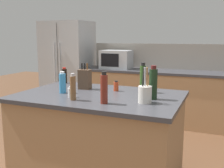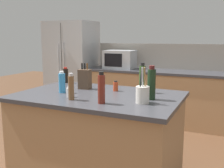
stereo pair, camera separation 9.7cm
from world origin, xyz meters
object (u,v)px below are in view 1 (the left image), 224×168
at_px(knife_block, 85,79).
at_px(soy_sauce_bottle, 64,76).
at_px(wine_bottle, 153,83).
at_px(olive_oil_bottle, 143,78).
at_px(spice_jar_paprika, 116,86).
at_px(pepper_grinder, 73,88).
at_px(dish_soap_bottle, 62,83).
at_px(refrigerator, 68,67).
at_px(vinegar_bottle, 104,89).
at_px(microwave, 116,59).
at_px(salt_shaker, 71,92).
at_px(utensil_crock, 145,94).

distance_m(knife_block, soy_sauce_bottle, 0.49).
bearing_deg(wine_bottle, olive_oil_bottle, 122.96).
bearing_deg(spice_jar_paprika, pepper_grinder, -111.60).
height_order(pepper_grinder, dish_soap_bottle, pepper_grinder).
distance_m(knife_block, spice_jar_paprika, 0.37).
xyz_separation_m(refrigerator, soy_sauce_bottle, (1.08, -1.80, 0.12)).
xyz_separation_m(refrigerator, knife_block, (1.50, -2.05, 0.14)).
relative_size(refrigerator, vinegar_bottle, 6.47).
relative_size(microwave, wine_bottle, 1.74).
relative_size(vinegar_bottle, pepper_grinder, 1.14).
distance_m(salt_shaker, spice_jar_paprika, 0.54).
xyz_separation_m(utensil_crock, wine_bottle, (0.03, 0.17, 0.07)).
bearing_deg(olive_oil_bottle, soy_sauce_bottle, 171.21).
xyz_separation_m(salt_shaker, wine_bottle, (0.75, 0.24, 0.10)).
bearing_deg(pepper_grinder, olive_oil_bottle, 50.17).
bearing_deg(soy_sauce_bottle, microwave, 89.54).
bearing_deg(spice_jar_paprika, dish_soap_bottle, -146.94).
bearing_deg(utensil_crock, soy_sauce_bottle, 153.53).
bearing_deg(knife_block, vinegar_bottle, -51.52).
height_order(salt_shaker, pepper_grinder, pepper_grinder).
height_order(refrigerator, pepper_grinder, refrigerator).
bearing_deg(spice_jar_paprika, utensil_crock, -42.22).
bearing_deg(spice_jar_paprika, salt_shaker, -122.30).
bearing_deg(spice_jar_paprika, soy_sauce_bottle, 164.51).
xyz_separation_m(knife_block, soy_sauce_bottle, (-0.43, 0.25, -0.02)).
height_order(salt_shaker, olive_oil_bottle, olive_oil_bottle).
distance_m(utensil_crock, dish_soap_bottle, 0.91).
relative_size(microwave, knife_block, 1.91).
bearing_deg(spice_jar_paprika, wine_bottle, -25.71).
bearing_deg(dish_soap_bottle, knife_block, 68.75).
xyz_separation_m(knife_block, olive_oil_bottle, (0.65, 0.08, 0.03)).
relative_size(pepper_grinder, dish_soap_bottle, 1.10).
distance_m(knife_block, dish_soap_bottle, 0.30).
bearing_deg(refrigerator, salt_shaker, -57.47).
distance_m(dish_soap_bottle, wine_bottle, 0.94).
bearing_deg(refrigerator, vinegar_bottle, -52.43).
height_order(refrigerator, soy_sauce_bottle, refrigerator).
bearing_deg(vinegar_bottle, pepper_grinder, 178.55).
relative_size(pepper_grinder, wine_bottle, 0.78).
xyz_separation_m(utensil_crock, vinegar_bottle, (-0.32, -0.16, 0.05)).
height_order(microwave, vinegar_bottle, microwave).
bearing_deg(utensil_crock, spice_jar_paprika, 137.78).
height_order(refrigerator, vinegar_bottle, refrigerator).
height_order(salt_shaker, dish_soap_bottle, dish_soap_bottle).
relative_size(knife_block, vinegar_bottle, 1.02).
distance_m(spice_jar_paprika, dish_soap_bottle, 0.57).
bearing_deg(olive_oil_bottle, salt_shaker, -138.11).
bearing_deg(soy_sauce_bottle, utensil_crock, -26.47).
xyz_separation_m(vinegar_bottle, olive_oil_bottle, (0.18, 0.60, 0.01)).
bearing_deg(utensil_crock, wine_bottle, 79.43).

